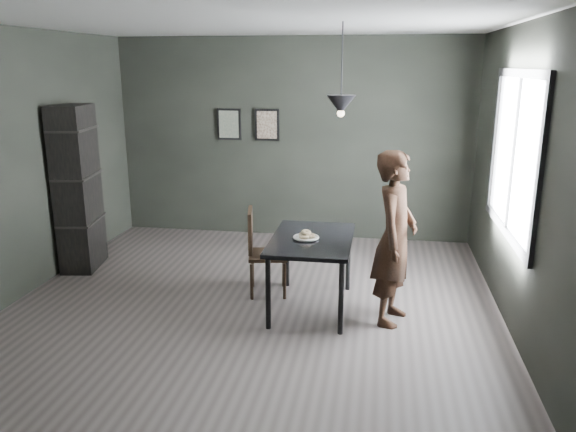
% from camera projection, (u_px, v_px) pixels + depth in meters
% --- Properties ---
extents(ground, '(5.00, 5.00, 0.00)m').
position_uv_depth(ground, '(254.00, 303.00, 5.88)').
color(ground, '#373130').
rests_on(ground, ground).
extents(back_wall, '(5.00, 0.10, 2.80)m').
position_uv_depth(back_wall, '(292.00, 139.00, 7.89)').
color(back_wall, black).
rests_on(back_wall, ground).
extents(ceiling, '(5.00, 5.00, 0.02)m').
position_uv_depth(ceiling, '(250.00, 21.00, 5.15)').
color(ceiling, silver).
rests_on(ceiling, ground).
extents(window_assembly, '(0.04, 1.96, 1.56)m').
position_uv_depth(window_assembly, '(514.00, 155.00, 5.26)').
color(window_assembly, white).
rests_on(window_assembly, ground).
extents(cafe_table, '(0.80, 1.20, 0.75)m').
position_uv_depth(cafe_table, '(312.00, 245.00, 5.61)').
color(cafe_table, black).
rests_on(cafe_table, ground).
extents(white_plate, '(0.23, 0.23, 0.01)m').
position_uv_depth(white_plate, '(306.00, 238.00, 5.55)').
color(white_plate, silver).
rests_on(white_plate, cafe_table).
extents(donut_pile, '(0.17, 0.17, 0.08)m').
position_uv_depth(donut_pile, '(306.00, 235.00, 5.55)').
color(donut_pile, beige).
rests_on(donut_pile, white_plate).
extents(woman, '(0.54, 0.69, 1.67)m').
position_uv_depth(woman, '(395.00, 238.00, 5.28)').
color(woman, black).
rests_on(woman, ground).
extents(wood_chair, '(0.48, 0.48, 0.94)m').
position_uv_depth(wood_chair, '(260.00, 246.00, 6.01)').
color(wood_chair, black).
rests_on(wood_chair, ground).
extents(shelf_unit, '(0.48, 0.71, 1.97)m').
position_uv_depth(shelf_unit, '(78.00, 189.00, 6.70)').
color(shelf_unit, black).
rests_on(shelf_unit, ground).
extents(pendant_lamp, '(0.28, 0.28, 0.86)m').
position_uv_depth(pendant_lamp, '(341.00, 105.00, 5.30)').
color(pendant_lamp, black).
rests_on(pendant_lamp, ground).
extents(framed_print_left, '(0.34, 0.04, 0.44)m').
position_uv_depth(framed_print_left, '(229.00, 124.00, 7.95)').
color(framed_print_left, black).
rests_on(framed_print_left, ground).
extents(framed_print_right, '(0.34, 0.04, 0.44)m').
position_uv_depth(framed_print_right, '(267.00, 125.00, 7.86)').
color(framed_print_right, black).
rests_on(framed_print_right, ground).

